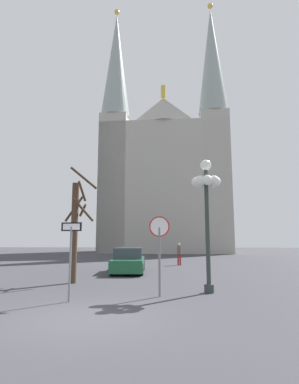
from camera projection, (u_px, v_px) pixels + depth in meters
The scene contains 8 objects.
ground_plane at pixel (82, 319), 7.65m from camera, with size 120.00×120.00×0.00m, color #38383D.
cathedral at pixel (165, 174), 45.32m from camera, with size 18.13×11.71×36.34m.
stop_sign at pixel (159, 240), 10.84m from camera, with size 0.72×0.11×2.75m.
one_way_arrow_sign at pixel (71, 250), 9.95m from camera, with size 0.69×0.10×2.49m.
street_lamp at pixel (206, 193), 11.87m from camera, with size 1.13×1.13×5.01m.
bare_tree at pixel (75, 227), 14.12m from camera, with size 1.58×1.58×5.10m.
parked_car_near_green at pixel (129, 261), 18.29m from camera, with size 2.02×4.67×1.43m.
pedestrian_walking at pixel (179, 252), 23.12m from camera, with size 0.32×0.32×1.62m.
Camera 1 is at (2.17, -7.92, 1.98)m, focal length 28.94 mm.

